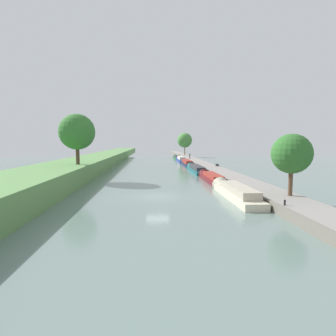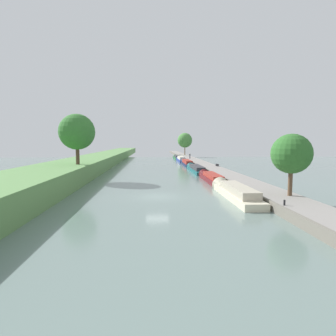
{
  "view_description": "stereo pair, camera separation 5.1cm",
  "coord_description": "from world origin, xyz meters",
  "px_view_note": "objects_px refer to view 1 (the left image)",
  "views": [
    {
      "loc": [
        -0.66,
        -30.09,
        5.95
      ],
      "look_at": [
        2.49,
        22.74,
        1.0
      ],
      "focal_mm": 29.9,
      "sensor_mm": 36.0,
      "label": 1
    },
    {
      "loc": [
        -0.61,
        -30.09,
        5.95
      ],
      "look_at": [
        2.49,
        22.74,
        1.0
      ],
      "focal_mm": 29.9,
      "sensor_mm": 36.0,
      "label": 2
    }
  ],
  "objects_px": {
    "mooring_bollard_far": "(180,155)",
    "narrowboat_teal": "(196,169)",
    "narrowboat_cream": "(234,192)",
    "narrowboat_green": "(177,157)",
    "park_bench": "(217,164)",
    "narrowboat_maroon": "(211,178)",
    "mooring_bollard_near": "(285,203)",
    "person_walking": "(190,156)",
    "narrowboat_navy": "(186,163)",
    "narrowboat_blue": "(181,159)"
  },
  "relations": [
    {
      "from": "mooring_bollard_far",
      "to": "narrowboat_teal",
      "type": "bearing_deg",
      "value": -92.11
    },
    {
      "from": "narrowboat_cream",
      "to": "narrowboat_green",
      "type": "distance_m",
      "value": 69.66
    },
    {
      "from": "narrowboat_cream",
      "to": "park_bench",
      "type": "height_order",
      "value": "narrowboat_cream"
    },
    {
      "from": "narrowboat_maroon",
      "to": "narrowboat_green",
      "type": "distance_m",
      "value": 57.29
    },
    {
      "from": "narrowboat_cream",
      "to": "mooring_bollard_near",
      "type": "bearing_deg",
      "value": -76.73
    },
    {
      "from": "mooring_bollard_near",
      "to": "narrowboat_maroon",
      "type": "bearing_deg",
      "value": 94.86
    },
    {
      "from": "park_bench",
      "to": "mooring_bollard_near",
      "type": "bearing_deg",
      "value": -94.95
    },
    {
      "from": "narrowboat_cream",
      "to": "person_walking",
      "type": "bearing_deg",
      "value": 87.07
    },
    {
      "from": "narrowboat_cream",
      "to": "narrowboat_navy",
      "type": "height_order",
      "value": "narrowboat_cream"
    },
    {
      "from": "narrowboat_cream",
      "to": "narrowboat_blue",
      "type": "bearing_deg",
      "value": 89.98
    },
    {
      "from": "narrowboat_navy",
      "to": "mooring_bollard_near",
      "type": "bearing_deg",
      "value": -88.04
    },
    {
      "from": "narrowboat_teal",
      "to": "park_bench",
      "type": "bearing_deg",
      "value": 28.38
    },
    {
      "from": "narrowboat_green",
      "to": "mooring_bollard_far",
      "type": "xyz_separation_m",
      "value": [
        1.81,
        6.43,
        0.56
      ]
    },
    {
      "from": "mooring_bollard_far",
      "to": "narrowboat_cream",
      "type": "bearing_deg",
      "value": -91.37
    },
    {
      "from": "narrowboat_green",
      "to": "narrowboat_blue",
      "type": "bearing_deg",
      "value": -89.97
    },
    {
      "from": "narrowboat_blue",
      "to": "mooring_bollard_far",
      "type": "distance_m",
      "value": 20.12
    },
    {
      "from": "narrowboat_teal",
      "to": "park_bench",
      "type": "distance_m",
      "value": 5.74
    },
    {
      "from": "narrowboat_teal",
      "to": "mooring_bollard_near",
      "type": "relative_size",
      "value": 33.01
    },
    {
      "from": "narrowboat_navy",
      "to": "mooring_bollard_near",
      "type": "relative_size",
      "value": 31.38
    },
    {
      "from": "narrowboat_maroon",
      "to": "narrowboat_navy",
      "type": "bearing_deg",
      "value": 90.0
    },
    {
      "from": "narrowboat_navy",
      "to": "mooring_bollard_far",
      "type": "bearing_deg",
      "value": 87.1
    },
    {
      "from": "narrowboat_cream",
      "to": "person_walking",
      "type": "relative_size",
      "value": 7.87
    },
    {
      "from": "narrowboat_maroon",
      "to": "park_bench",
      "type": "bearing_deg",
      "value": 73.64
    },
    {
      "from": "person_walking",
      "to": "narrowboat_blue",
      "type": "bearing_deg",
      "value": -179.82
    },
    {
      "from": "narrowboat_navy",
      "to": "narrowboat_teal",
      "type": "bearing_deg",
      "value": -90.45
    },
    {
      "from": "narrowboat_cream",
      "to": "mooring_bollard_far",
      "type": "relative_size",
      "value": 29.03
    },
    {
      "from": "narrowboat_maroon",
      "to": "narrowboat_blue",
      "type": "height_order",
      "value": "narrowboat_blue"
    },
    {
      "from": "narrowboat_maroon",
      "to": "narrowboat_teal",
      "type": "bearing_deg",
      "value": 90.52
    },
    {
      "from": "narrowboat_maroon",
      "to": "mooring_bollard_far",
      "type": "bearing_deg",
      "value": 88.46
    },
    {
      "from": "mooring_bollard_near",
      "to": "park_bench",
      "type": "bearing_deg",
      "value": 85.05
    },
    {
      "from": "narrowboat_teal",
      "to": "person_walking",
      "type": "bearing_deg",
      "value": 84.47
    },
    {
      "from": "narrowboat_maroon",
      "to": "person_walking",
      "type": "xyz_separation_m",
      "value": [
        2.75,
        43.7,
        1.17
      ]
    },
    {
      "from": "narrowboat_blue",
      "to": "mooring_bollard_far",
      "type": "xyz_separation_m",
      "value": [
        1.8,
        20.03,
        0.43
      ]
    },
    {
      "from": "narrowboat_teal",
      "to": "narrowboat_blue",
      "type": "height_order",
      "value": "narrowboat_blue"
    },
    {
      "from": "mooring_bollard_near",
      "to": "person_walking",
      "type": "bearing_deg",
      "value": 89.06
    },
    {
      "from": "narrowboat_blue",
      "to": "mooring_bollard_near",
      "type": "bearing_deg",
      "value": -88.38
    },
    {
      "from": "person_walking",
      "to": "mooring_bollard_near",
      "type": "relative_size",
      "value": 3.69
    },
    {
      "from": "narrowboat_cream",
      "to": "narrowboat_teal",
      "type": "bearing_deg",
      "value": 90.03
    },
    {
      "from": "narrowboat_teal",
      "to": "narrowboat_green",
      "type": "distance_m",
      "value": 43.32
    },
    {
      "from": "narrowboat_navy",
      "to": "narrowboat_green",
      "type": "distance_m",
      "value": 27.43
    },
    {
      "from": "narrowboat_teal",
      "to": "narrowboat_navy",
      "type": "relative_size",
      "value": 1.05
    },
    {
      "from": "mooring_bollard_near",
      "to": "mooring_bollard_far",
      "type": "xyz_separation_m",
      "value": [
        0.0,
        83.83,
        0.0
      ]
    },
    {
      "from": "narrowboat_maroon",
      "to": "park_bench",
      "type": "xyz_separation_m",
      "value": [
        4.9,
        16.68,
        0.65
      ]
    },
    {
      "from": "narrowboat_teal",
      "to": "narrowboat_blue",
      "type": "bearing_deg",
      "value": 89.93
    },
    {
      "from": "mooring_bollard_near",
      "to": "narrowboat_teal",
      "type": "bearing_deg",
      "value": 93.09
    },
    {
      "from": "narrowboat_cream",
      "to": "mooring_bollard_far",
      "type": "bearing_deg",
      "value": 88.63
    },
    {
      "from": "narrowboat_maroon",
      "to": "narrowboat_green",
      "type": "bearing_deg",
      "value": 90.1
    },
    {
      "from": "mooring_bollard_near",
      "to": "park_bench",
      "type": "distance_m",
      "value": 36.92
    },
    {
      "from": "mooring_bollard_far",
      "to": "narrowboat_blue",
      "type": "bearing_deg",
      "value": -95.14
    },
    {
      "from": "person_walking",
      "to": "park_bench",
      "type": "height_order",
      "value": "person_walking"
    }
  ]
}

